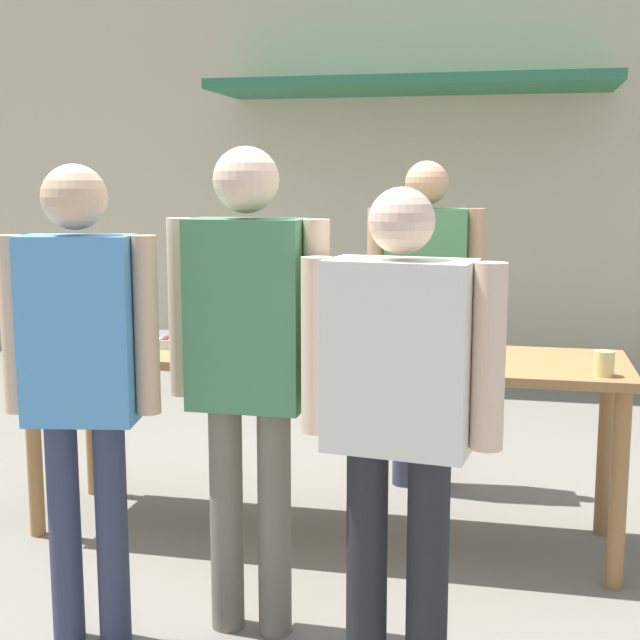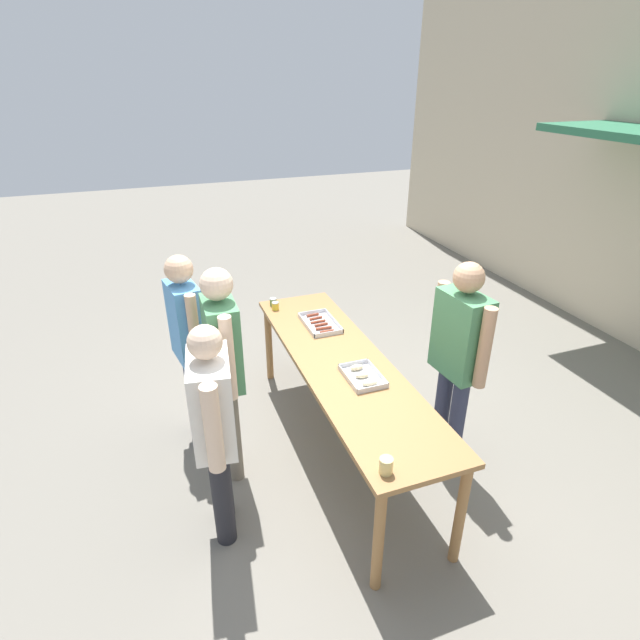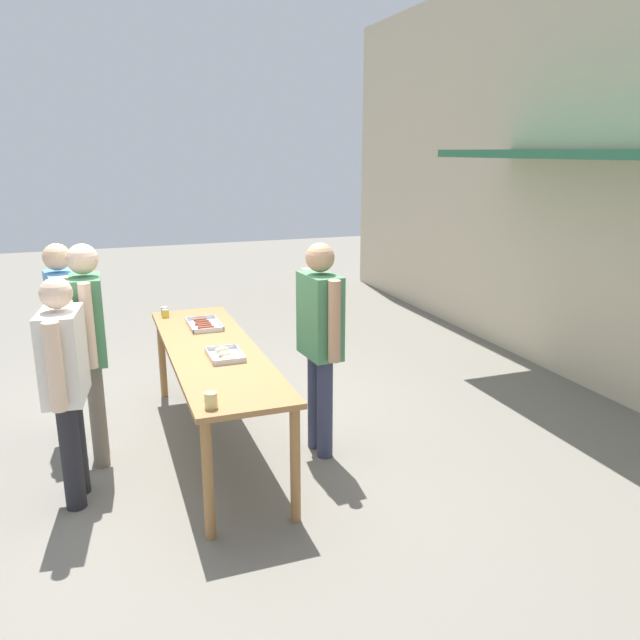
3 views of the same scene
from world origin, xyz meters
TOP-DOWN VIEW (x-y plane):
  - ground_plane at (0.00, 0.00)m, footprint 24.00×24.00m
  - serving_table at (0.00, 0.00)m, footprint 2.72×0.71m
  - food_tray_sausages at (-0.67, 0.05)m, footprint 0.47×0.28m
  - food_tray_buns at (0.27, 0.05)m, footprint 0.37×0.25m
  - condiment_jar_mustard at (-1.22, -0.24)m, footprint 0.07×0.07m
  - condiment_jar_ketchup at (-1.13, -0.25)m, footprint 0.07×0.07m
  - beer_cup at (1.22, -0.23)m, footprint 0.08×0.08m
  - person_server_behind_table at (0.39, 0.79)m, footprint 0.61×0.27m
  - person_customer_holding_hotdog at (-0.60, -1.13)m, footprint 0.54×0.27m
  - person_customer_with_cup at (0.50, -1.10)m, footprint 0.67×0.31m
  - person_customer_waiting_in_line at (-0.06, -0.93)m, footprint 0.59×0.23m

SIDE VIEW (x-z plane):
  - ground_plane at x=0.00m, z-range 0.00..0.00m
  - serving_table at x=0.00m, z-range 0.34..1.21m
  - food_tray_sausages at x=-0.67m, z-range 0.86..0.91m
  - food_tray_buns at x=0.27m, z-range 0.86..0.92m
  - condiment_jar_mustard at x=-1.22m, z-range 0.87..0.95m
  - condiment_jar_ketchup at x=-1.13m, z-range 0.87..0.95m
  - beer_cup at x=1.22m, z-range 0.87..0.97m
  - person_customer_with_cup at x=0.50m, z-range 0.14..1.77m
  - person_customer_holding_hotdog at x=-0.60m, z-range 0.18..1.88m
  - person_server_behind_table at x=0.39m, z-range 0.17..1.92m
  - person_customer_waiting_in_line at x=-0.06m, z-range 0.18..1.94m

